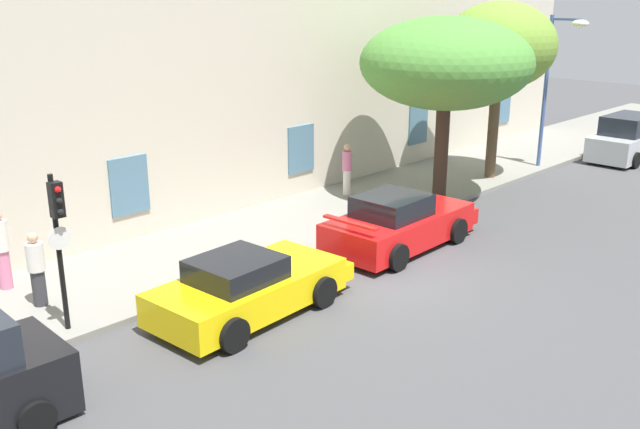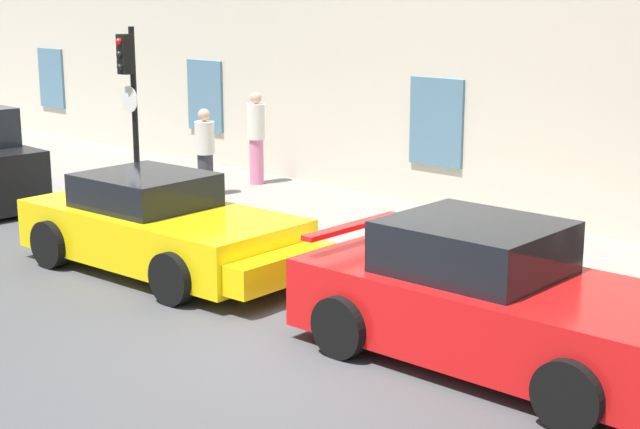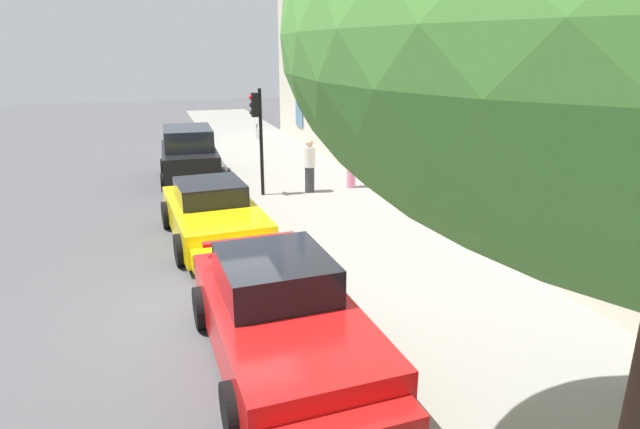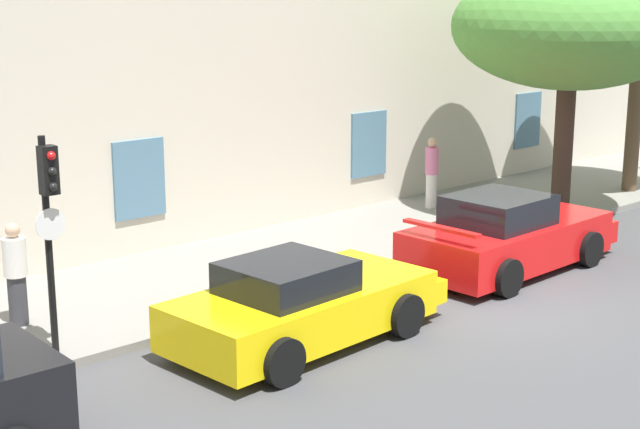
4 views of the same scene
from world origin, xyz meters
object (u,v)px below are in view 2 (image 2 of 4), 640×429
object	(u,v)px
sportscar_yellow_flank	(511,309)
pedestrian_strolling	(256,137)
sportscar_red_lead	(168,230)
pedestrian_admiring	(205,152)
traffic_light	(129,86)

from	to	relation	value
sportscar_yellow_flank	pedestrian_strolling	xyz separation A→B (m)	(-8.49, 4.30, 0.43)
sportscar_red_lead	pedestrian_admiring	world-z (taller)	pedestrian_admiring
pedestrian_admiring	traffic_light	bearing A→B (deg)	-94.60
sportscar_yellow_flank	pedestrian_admiring	xyz separation A→B (m)	(-8.36, 2.92, 0.32)
pedestrian_strolling	sportscar_yellow_flank	bearing A→B (deg)	-26.85
sportscar_yellow_flank	pedestrian_admiring	bearing A→B (deg)	160.77
pedestrian_strolling	pedestrian_admiring	bearing A→B (deg)	-84.59
pedestrian_strolling	sportscar_red_lead	bearing A→B (deg)	-55.14
sportscar_red_lead	pedestrian_admiring	xyz separation A→B (m)	(-3.06, 3.19, 0.36)
sportscar_yellow_flank	pedestrian_strolling	size ratio (longest dim) A/B	2.64
traffic_light	pedestrian_admiring	xyz separation A→B (m)	(0.12, 1.49, -1.29)
sportscar_yellow_flank	pedestrian_admiring	world-z (taller)	pedestrian_admiring
traffic_light	sportscar_red_lead	bearing A→B (deg)	-28.20
sportscar_red_lead	traffic_light	bearing A→B (deg)	151.80
sportscar_yellow_flank	pedestrian_strolling	bearing A→B (deg)	153.15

